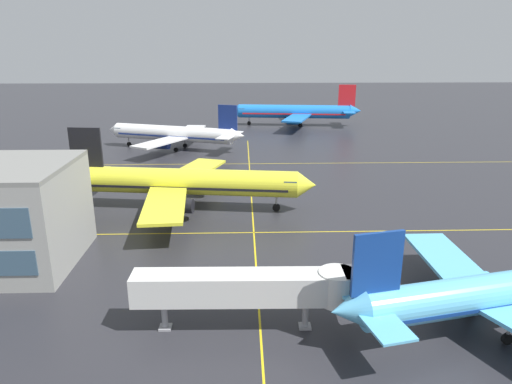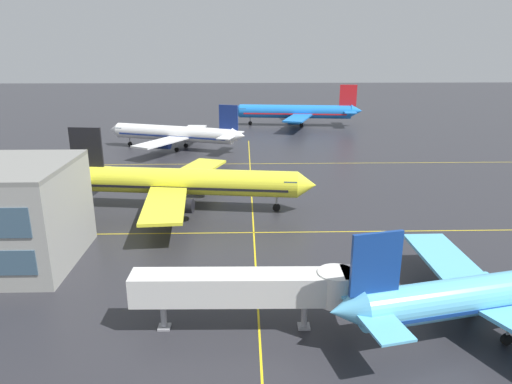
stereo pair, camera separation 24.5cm
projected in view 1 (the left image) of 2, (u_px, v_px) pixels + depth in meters
name	position (u px, v px, depth m)	size (l,w,h in m)	color
airliner_front_gate	(506.00, 291.00, 41.54)	(33.80, 28.71, 10.58)	#5BB7E5
airliner_second_row	(184.00, 182.00, 72.31)	(40.20, 34.40, 12.50)	yellow
airliner_third_row	(175.00, 134.00, 113.72)	(35.45, 30.34, 11.34)	white
airliner_far_left_stand	(296.00, 112.00, 147.28)	(41.37, 35.46, 12.86)	blue
taxiway_markings	(254.00, 233.00, 63.94)	(148.65, 128.16, 0.01)	yellow
jet_bridge	(263.00, 288.00, 41.25)	(20.24, 3.38, 5.58)	silver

